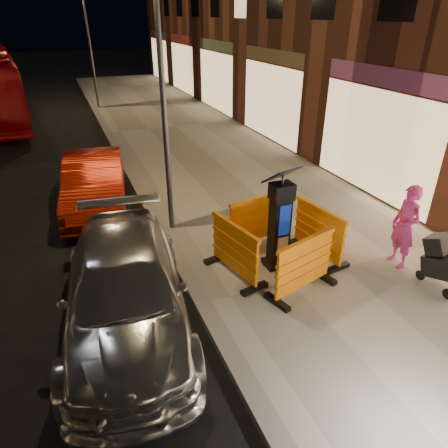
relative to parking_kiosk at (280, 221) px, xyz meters
name	(u,v)px	position (x,y,z in m)	size (l,w,h in m)	color
ground_plane	(204,310)	(-1.81, -0.61, -1.15)	(120.00, 120.00, 0.00)	black
sidewalk	(342,270)	(1.19, -0.61, -1.07)	(6.00, 60.00, 0.15)	gray
kerb	(204,306)	(-1.81, -0.61, -1.07)	(0.30, 60.00, 0.15)	slate
parking_kiosk	(280,221)	(0.00, 0.00, 0.00)	(0.63, 0.63, 2.00)	black
barrier_front	(304,266)	(0.00, -0.95, -0.44)	(1.43, 0.59, 1.12)	orange
barrier_back	(257,221)	(0.00, 0.95, -0.44)	(1.43, 0.59, 1.12)	orange
barrier_kerbside	(235,250)	(-0.95, 0.00, -0.44)	(1.43, 0.59, 1.12)	orange
barrier_bldgside	(319,232)	(0.95, 0.00, -0.44)	(1.43, 0.59, 1.12)	orange
car_silver	(130,322)	(-3.10, -0.44, -1.15)	(1.96, 4.82, 1.40)	silver
car_red	(99,206)	(-3.05, 4.62, -1.15)	(1.49, 4.28, 1.41)	#A71908
man	(405,227)	(2.32, -0.90, -0.14)	(0.63, 0.41, 1.72)	#BF3083
stroller	(445,264)	(2.52, -1.80, -0.51)	(0.51, 0.78, 0.97)	black
street_lamp_mid	(163,100)	(-1.56, 2.39, 2.00)	(0.12, 0.12, 6.00)	#3F3F44
street_lamp_far	(90,48)	(-1.56, 17.39, 2.00)	(0.12, 0.12, 6.00)	#3F3F44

